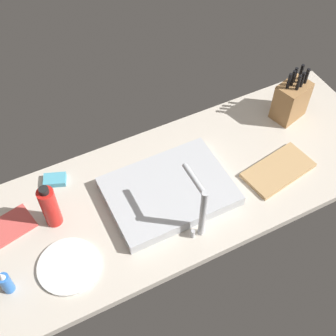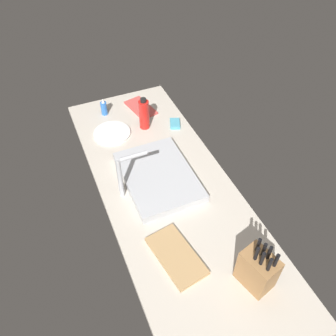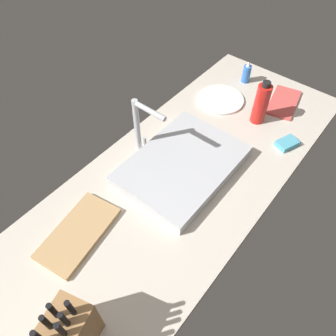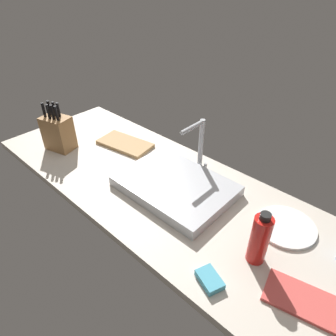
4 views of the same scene
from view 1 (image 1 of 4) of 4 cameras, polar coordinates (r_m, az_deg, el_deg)
name	(u,v)px [view 1 (image 1 of 4)]	position (r cm, az deg, el deg)	size (l,w,h in cm)	color
countertop_slab	(184,186)	(185.55, 2.01, -2.32)	(183.86, 67.10, 3.50)	beige
sink_basin	(169,191)	(178.89, 0.12, -2.96)	(48.83, 35.36, 4.75)	#B7BABF
faucet	(200,206)	(159.34, 4.10, -4.85)	(5.50, 15.72, 25.97)	#B7BABF
knife_block	(291,100)	(210.61, 15.36, 8.33)	(16.73, 13.81, 25.71)	#9E7042
cutting_board	(278,170)	(192.76, 13.83, -0.25)	(29.69, 15.34, 1.80)	tan
soap_bottle	(6,283)	(166.15, -19.91, -13.53)	(4.05, 4.05, 11.75)	blue
water_bottle	(50,207)	(171.52, -14.79, -4.76)	(6.34, 6.34, 21.03)	red
dinner_plate	(69,266)	(168.06, -12.49, -12.05)	(22.64, 22.64, 1.20)	white
dish_towel	(3,231)	(182.11, -20.24, -7.51)	(23.38, 12.21, 1.20)	#CC4C47
dish_sponge	(55,180)	(189.46, -14.18, -1.47)	(9.00, 6.00, 2.40)	#4CA3BC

